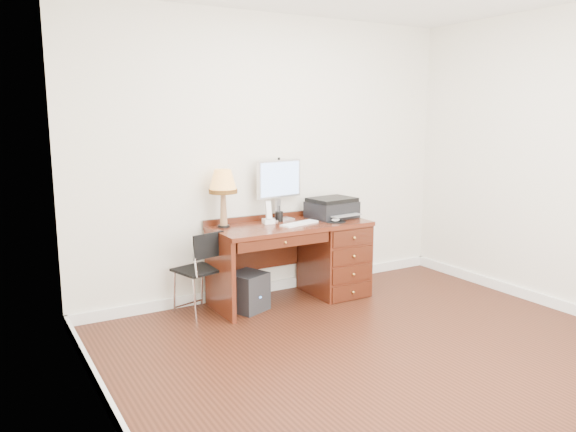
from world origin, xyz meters
TOP-DOWN VIEW (x-y plane):
  - ground at (0.00, 0.00)m, footprint 4.00×4.00m
  - room_shell at (0.00, 0.63)m, footprint 4.00×4.00m
  - desk at (0.32, 1.40)m, footprint 1.50×0.67m
  - monitor at (0.02, 1.64)m, footprint 0.51×0.20m
  - keyboard at (0.06, 1.33)m, footprint 0.42×0.22m
  - mouse_pad at (0.41, 1.25)m, footprint 0.20×0.20m
  - printer at (0.52, 1.47)m, footprint 0.49×0.40m
  - leg_lamp at (-0.61, 1.55)m, footprint 0.26×0.26m
  - phone at (-0.17, 1.51)m, footprint 0.11×0.11m
  - pen_cup at (-0.03, 1.55)m, footprint 0.08×0.08m
  - chair at (-0.89, 1.44)m, footprint 0.44×0.44m
  - equipment_box at (-0.48, 1.35)m, footprint 0.39×0.39m

SIDE VIEW (x-z plane):
  - ground at x=0.00m, z-range 0.00..0.00m
  - room_shell at x=0.00m, z-range -1.95..2.05m
  - equipment_box at x=-0.48m, z-range 0.00..0.35m
  - desk at x=0.32m, z-range 0.04..0.79m
  - chair at x=-0.89m, z-range 0.08..0.84m
  - keyboard at x=0.06m, z-range 0.75..0.77m
  - mouse_pad at x=0.41m, z-range 0.74..0.78m
  - pen_cup at x=-0.03m, z-range 0.75..0.84m
  - phone at x=-0.17m, z-range 0.71..0.92m
  - printer at x=0.52m, z-range 0.75..0.95m
  - monitor at x=0.02m, z-range 0.83..1.41m
  - leg_lamp at x=-0.61m, z-range 0.87..1.40m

